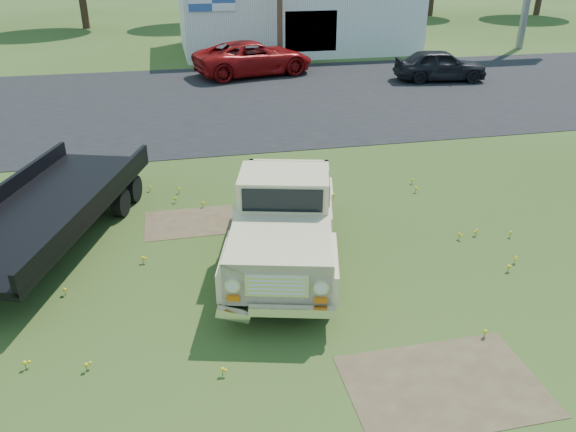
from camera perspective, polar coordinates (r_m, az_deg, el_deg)
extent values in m
plane|color=#2C4315|center=(11.13, 1.62, -7.62)|extent=(140.00, 140.00, 0.00)
cube|color=black|center=(24.86, -6.75, 11.57)|extent=(90.00, 14.00, 0.02)
cube|color=brown|center=(9.38, 15.54, -16.27)|extent=(3.00, 2.00, 0.01)
cube|color=brown|center=(13.92, -9.86, -0.64)|extent=(2.20, 1.60, 0.01)
cube|color=silver|center=(37.14, 0.75, 19.69)|extent=(14.00, 8.00, 4.00)
cube|color=black|center=(33.38, 2.34, 18.25)|extent=(3.00, 0.10, 2.20)
cube|color=white|center=(32.18, -7.75, 20.62)|extent=(2.50, 0.08, 0.80)
cylinder|color=#39241A|center=(48.99, -20.14, 19.78)|extent=(0.56, 0.56, 3.96)
cylinder|color=#39241A|center=(50.24, 4.62, 20.97)|extent=(0.56, 0.56, 3.42)
imported|color=#980D0E|center=(29.60, -3.50, 15.71)|extent=(6.52, 4.10, 1.68)
imported|color=black|center=(29.21, 15.20, 14.56)|extent=(4.59, 2.39, 1.49)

